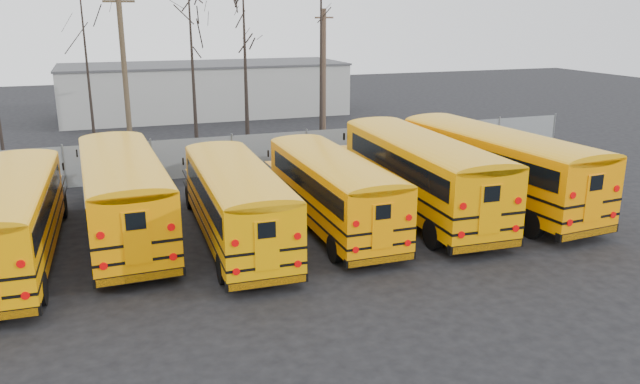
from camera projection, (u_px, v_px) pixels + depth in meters
name	position (u px, v px, depth m)	size (l,w,h in m)	color
ground	(307.00, 256.00, 21.23)	(120.00, 120.00, 0.00)	black
fence	(232.00, 155.00, 31.82)	(40.00, 0.04, 2.00)	gray
distant_building	(205.00, 90.00, 50.30)	(22.00, 8.00, 4.00)	#9D9E99
bus_a	(10.00, 213.00, 20.04)	(2.85, 10.96, 3.05)	black
bus_b	(122.00, 188.00, 22.53)	(3.01, 11.58, 3.22)	black
bus_c	(235.00, 196.00, 22.01)	(2.66, 10.67, 2.97)	black
bus_d	(330.00, 184.00, 23.61)	(2.43, 10.53, 2.94)	black
bus_e	(418.00, 167.00, 25.19)	(3.18, 12.08, 3.35)	black
bus_f	(493.00, 161.00, 26.25)	(3.84, 12.27, 3.38)	black
utility_pole_left	(125.00, 76.00, 33.41)	(1.62, 0.43, 9.17)	#493B29
utility_pole_right	(324.00, 74.00, 39.63)	(1.40, 0.65, 8.26)	#4D3A2C
tree_3	(87.00, 67.00, 33.89)	(0.26, 0.26, 10.34)	black
tree_4	(193.00, 75.00, 34.58)	(0.26, 0.26, 9.29)	black
tree_5	(246.00, 75.00, 36.05)	(0.26, 0.26, 9.06)	black
tree_6	(321.00, 49.00, 35.91)	(0.26, 0.26, 12.01)	black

